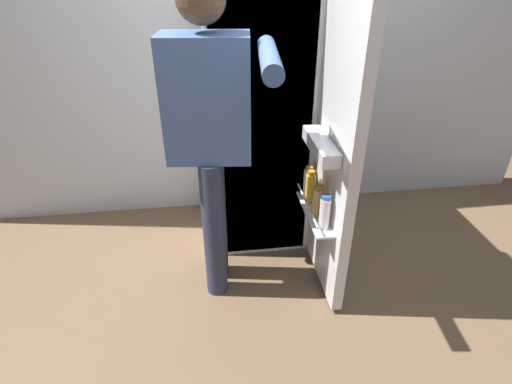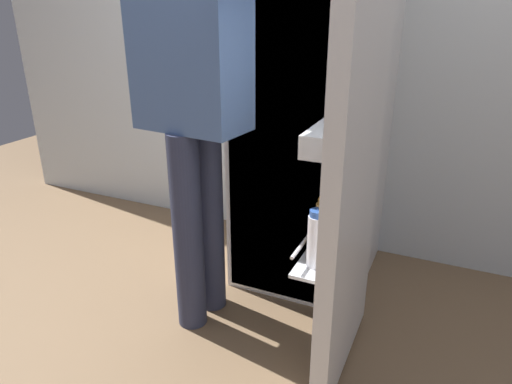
% 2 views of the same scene
% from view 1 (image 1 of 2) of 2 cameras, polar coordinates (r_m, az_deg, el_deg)
% --- Properties ---
extents(ground_plane, '(6.81, 6.81, 0.00)m').
position_cam_1_polar(ground_plane, '(2.53, 1.66, -11.99)').
color(ground_plane, brown).
extents(kitchen_wall, '(4.40, 0.10, 2.62)m').
position_cam_1_polar(kitchen_wall, '(2.82, -1.19, 22.45)').
color(kitchen_wall, silver).
rests_on(kitchen_wall, ground_plane).
extents(refrigerator, '(0.66, 1.23, 1.82)m').
position_cam_1_polar(refrigerator, '(2.50, 0.69, 11.96)').
color(refrigerator, white).
rests_on(refrigerator, ground_plane).
extents(person, '(0.54, 0.75, 1.66)m').
position_cam_1_polar(person, '(1.98, -6.41, 9.29)').
color(person, '#2D334C').
rests_on(person, ground_plane).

